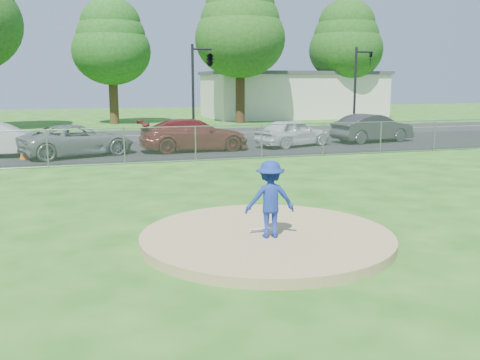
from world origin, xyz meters
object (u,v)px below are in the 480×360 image
object	(u,v)px
parked_car_darkred	(194,135)
pitcher	(270,199)
tree_far_right	(346,40)
tree_right	(240,27)
traffic_signal_right	(358,82)
commercial_building	(292,94)
parked_car_charcoal	(373,128)
traffic_signal_center	(208,61)
parked_car_gray	(78,140)
tree_center	(111,41)
parked_car_pearl	(293,132)
traffic_cone	(24,150)

from	to	relation	value
parked_car_darkred	pitcher	bearing A→B (deg)	171.77
tree_far_right	parked_car_darkred	xyz separation A→B (m)	(-18.34, -19.54, -6.27)
tree_right	traffic_signal_right	bearing A→B (deg)	-62.36
pitcher	parked_car_darkred	bearing A→B (deg)	-88.89
commercial_building	parked_car_charcoal	xyz separation A→B (m)	(-3.86, -21.62, -1.37)
traffic_signal_center	pitcher	bearing A→B (deg)	-100.19
tree_right	tree_far_right	world-z (taller)	tree_right
tree_right	parked_car_gray	world-z (taller)	tree_right
commercial_building	parked_car_charcoal	size ratio (longest dim) A/B	3.46
pitcher	parked_car_charcoal	world-z (taller)	pitcher
tree_center	parked_car_pearl	distance (m)	20.75
traffic_signal_center	commercial_building	bearing A→B (deg)	53.06
parked_car_darkred	parked_car_pearl	xyz separation A→B (m)	(5.37, 0.29, -0.06)
traffic_signal_right	tree_far_right	bearing A→B (deg)	66.09
pitcher	parked_car_charcoal	xyz separation A→B (m)	(12.17, 16.65, -0.21)
traffic_signal_center	traffic_signal_right	xyz separation A→B (m)	(10.27, 0.00, -1.25)
traffic_signal_right	parked_car_gray	distance (m)	19.51
pitcher	parked_car_pearl	distance (m)	17.50
tree_right	traffic_signal_center	size ratio (longest dim) A/B	2.08
parked_car_gray	parked_car_darkred	distance (m)	5.52
tree_far_right	traffic_signal_center	xyz separation A→B (m)	(-16.03, -13.00, -2.45)
tree_far_right	traffic_signal_right	xyz separation A→B (m)	(-5.76, -13.00, -3.70)
tree_far_right	parked_car_pearl	size ratio (longest dim) A/B	2.52
traffic_signal_right	parked_car_gray	world-z (taller)	traffic_signal_right
traffic_signal_right	parked_car_gray	xyz separation A→B (m)	(-18.09, -6.82, -2.64)
traffic_signal_center	parked_car_charcoal	size ratio (longest dim) A/B	1.18
commercial_building	tree_center	bearing A→B (deg)	-166.76
traffic_cone	parked_car_darkred	xyz separation A→B (m)	(7.79, 0.81, 0.39)
commercial_building	pitcher	size ratio (longest dim) A/B	10.24
commercial_building	tree_center	xyz separation A→B (m)	(-17.00, -4.00, 4.31)
commercial_building	parked_car_gray	bearing A→B (deg)	-131.02
tree_right	pitcher	xyz separation A→B (m)	(-9.03, -32.27, -6.65)
pitcher	parked_car_charcoal	size ratio (longest dim) A/B	0.34
traffic_signal_right	parked_car_darkred	world-z (taller)	traffic_signal_right
traffic_cone	parked_car_gray	world-z (taller)	parked_car_gray
traffic_cone	parked_car_darkred	bearing A→B (deg)	5.93
parked_car_gray	parked_car_pearl	world-z (taller)	parked_car_pearl
tree_right	tree_far_right	xyz separation A→B (m)	(11.00, 3.00, -0.59)
tree_right	traffic_cone	distance (m)	24.13
parked_car_darkred	tree_far_right	bearing A→B (deg)	-45.25
traffic_cone	parked_car_gray	bearing A→B (deg)	13.07
tree_right	tree_far_right	bearing A→B (deg)	15.26
tree_far_right	traffic_cone	world-z (taller)	tree_far_right
tree_far_right	pitcher	xyz separation A→B (m)	(-20.03, -35.27, -6.06)
traffic_cone	tree_far_right	bearing A→B (deg)	37.92
pitcher	parked_car_charcoal	bearing A→B (deg)	-118.90
parked_car_gray	parked_car_charcoal	xyz separation A→B (m)	(15.99, 1.21, 0.07)
pitcher	traffic_cone	size ratio (longest dim) A/B	2.04
commercial_building	traffic_cone	world-z (taller)	commercial_building
commercial_building	parked_car_charcoal	world-z (taller)	commercial_building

